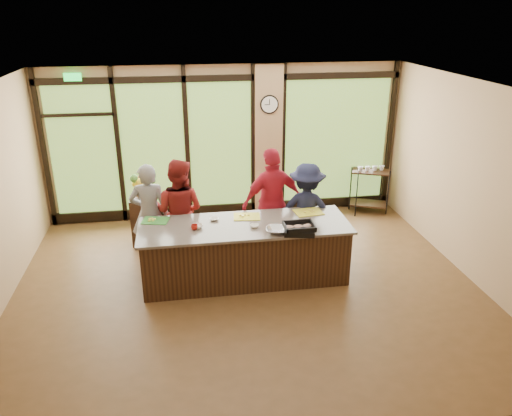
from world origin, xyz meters
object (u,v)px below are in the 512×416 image
object	(u,v)px
cook_left	(150,214)
bar_cart	(370,185)
cook_right	(306,210)
flower_stand	(145,221)
island_base	(245,253)
roasting_pan	(299,231)

from	to	relation	value
cook_left	bar_cart	bearing A→B (deg)	-157.98
cook_right	flower_stand	xyz separation A→B (m)	(-2.74, 0.86, -0.38)
island_base	flower_stand	bearing A→B (deg)	135.99
cook_right	island_base	bearing A→B (deg)	48.72
cook_left	roasting_pan	bearing A→B (deg)	153.63
island_base	cook_right	world-z (taller)	cook_right
roasting_pan	bar_cart	xyz separation A→B (m)	(2.16, 2.73, -0.36)
roasting_pan	flower_stand	bearing A→B (deg)	151.91
island_base	bar_cart	distance (m)	3.71
island_base	cook_left	world-z (taller)	cook_left
island_base	cook_left	bearing A→B (deg)	151.11
flower_stand	roasting_pan	bearing A→B (deg)	-34.81
cook_left	cook_right	size ratio (longest dim) A/B	1.05
cook_left	roasting_pan	xyz separation A→B (m)	(2.19, -1.24, 0.10)
roasting_pan	flower_stand	xyz separation A→B (m)	(-2.33, 1.97, -0.53)
bar_cart	island_base	bearing A→B (deg)	-119.53
island_base	cook_left	xyz separation A→B (m)	(-1.45, 0.80, 0.41)
island_base	roasting_pan	xyz separation A→B (m)	(0.74, -0.44, 0.52)
island_base	roasting_pan	size ratio (longest dim) A/B	7.10
cook_left	cook_right	world-z (taller)	cook_left
flower_stand	bar_cart	xyz separation A→B (m)	(4.50, 0.76, 0.16)
flower_stand	bar_cart	distance (m)	4.56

